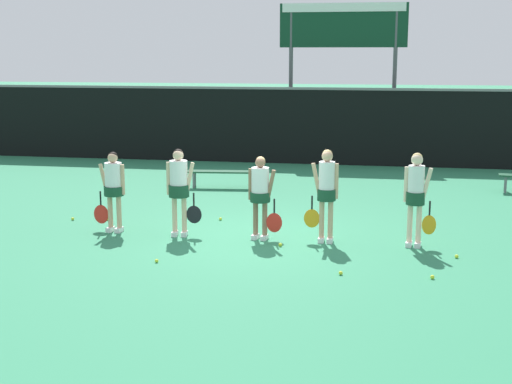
% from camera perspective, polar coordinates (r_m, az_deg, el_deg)
% --- Properties ---
extents(ground_plane, '(140.00, 140.00, 0.00)m').
position_cam_1_polar(ground_plane, '(14.12, 0.10, -3.69)').
color(ground_plane, '#2D7F56').
extents(fence_windscreen, '(60.00, 0.08, 2.50)m').
position_cam_1_polar(fence_windscreen, '(23.36, 4.30, 5.32)').
color(fence_windscreen, black).
rests_on(fence_windscreen, ground_plane).
extents(scoreboard, '(4.32, 0.15, 5.25)m').
position_cam_1_polar(scoreboard, '(24.89, 6.97, 12.25)').
color(scoreboard, '#515156').
rests_on(scoreboard, ground_plane).
extents(bench_courtside, '(2.06, 0.58, 0.46)m').
position_cam_1_polar(bench_courtside, '(19.27, -2.52, 1.52)').
color(bench_courtside, '#19472D').
rests_on(bench_courtside, ground_plane).
extents(player_0, '(0.70, 0.40, 1.64)m').
position_cam_1_polar(player_0, '(14.71, -11.35, 0.55)').
color(player_0, tan).
rests_on(player_0, ground_plane).
extents(player_1, '(0.70, 0.41, 1.75)m').
position_cam_1_polar(player_1, '(14.16, -6.17, 0.60)').
color(player_1, beige).
rests_on(player_1, ground_plane).
extents(player_2, '(0.68, 0.39, 1.64)m').
position_cam_1_polar(player_2, '(13.84, 0.37, 0.09)').
color(player_2, '#8C664C').
rests_on(player_2, ground_plane).
extents(player_3, '(0.65, 0.35, 1.80)m').
position_cam_1_polar(player_3, '(13.66, 5.64, 0.33)').
color(player_3, tan).
rests_on(player_3, ground_plane).
extents(player_4, '(0.62, 0.35, 1.78)m').
position_cam_1_polar(player_4, '(13.61, 12.68, 0.04)').
color(player_4, beige).
rests_on(player_4, ground_plane).
extents(tennis_ball_0, '(0.07, 0.07, 0.07)m').
position_cam_1_polar(tennis_ball_0, '(13.24, 15.76, -4.98)').
color(tennis_ball_0, '#CCE033').
rests_on(tennis_ball_0, ground_plane).
extents(tennis_ball_1, '(0.07, 0.07, 0.07)m').
position_cam_1_polar(tennis_ball_1, '(11.90, 6.79, -6.45)').
color(tennis_ball_1, '#CCE033').
rests_on(tennis_ball_1, ground_plane).
extents(tennis_ball_2, '(0.07, 0.07, 0.07)m').
position_cam_1_polar(tennis_ball_2, '(16.09, -14.45, -2.09)').
color(tennis_ball_2, '#CCE033').
rests_on(tennis_ball_2, ground_plane).
extents(tennis_ball_3, '(0.06, 0.06, 0.06)m').
position_cam_1_polar(tennis_ball_3, '(15.90, -11.78, -2.13)').
color(tennis_ball_3, '#CCE033').
rests_on(tennis_ball_3, ground_plane).
extents(tennis_ball_4, '(0.07, 0.07, 0.07)m').
position_cam_1_polar(tennis_ball_4, '(13.50, 1.96, -4.24)').
color(tennis_ball_4, '#CCE033').
rests_on(tennis_ball_4, ground_plane).
extents(tennis_ball_5, '(0.06, 0.06, 0.06)m').
position_cam_1_polar(tennis_ball_5, '(12.61, -7.96, -5.48)').
color(tennis_ball_5, '#CCE033').
rests_on(tennis_ball_5, ground_plane).
extents(tennis_ball_6, '(0.07, 0.07, 0.07)m').
position_cam_1_polar(tennis_ball_6, '(11.95, 13.93, -6.62)').
color(tennis_ball_6, '#CCE033').
rests_on(tennis_ball_6, ground_plane).
extents(tennis_ball_7, '(0.07, 0.07, 0.07)m').
position_cam_1_polar(tennis_ball_7, '(15.59, -2.86, -2.16)').
color(tennis_ball_7, '#CCE033').
rests_on(tennis_ball_7, ground_plane).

